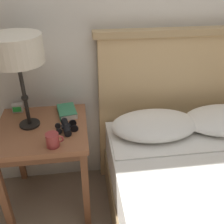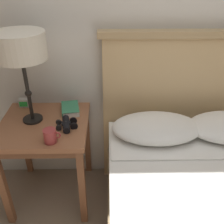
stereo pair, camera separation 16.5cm
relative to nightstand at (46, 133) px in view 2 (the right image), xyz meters
The scene contains 7 objects.
wall_back 1.05m from the nightstand, 22.30° to the left, with size 8.00×0.06×2.60m.
nightstand is the anchor object (origin of this frame).
table_lamp 0.59m from the nightstand, 163.16° to the left, with size 0.31×0.31×0.59m.
book_on_nightstand 0.23m from the nightstand, 39.38° to the left, with size 0.15×0.19×0.04m.
binoculars_pair 0.21m from the nightstand, 22.58° to the right, with size 0.15×0.16×0.05m.
coffee_mug 0.27m from the nightstand, 68.35° to the right, with size 0.10×0.08×0.08m.
alarm_clock 0.30m from the nightstand, 131.06° to the left, with size 0.07×0.05×0.06m.
Camera 2 is at (-0.28, -0.82, 1.62)m, focal length 42.00 mm.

